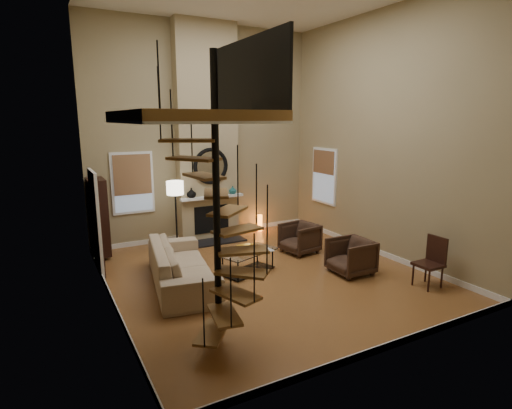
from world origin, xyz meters
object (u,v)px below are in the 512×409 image
sofa (181,264)px  armchair_near (302,238)px  coffee_table (248,259)px  side_chair (432,260)px  armchair_far (354,256)px  accent_lamp (260,223)px  hutch (98,217)px  floor_lamp (175,194)px

sofa → armchair_near: size_ratio=3.42×
coffee_table → side_chair: (2.74, -2.28, 0.24)m
armchair_near → armchair_far: bearing=-1.7°
sofa → accent_lamp: (3.16, 2.58, -0.15)m
coffee_table → hutch: bearing=135.7°
coffee_table → floor_lamp: floor_lamp is taller
coffee_table → side_chair: size_ratio=1.39×
armchair_near → coffee_table: 1.83m
hutch → side_chair: 7.15m
armchair_near → sofa: bearing=-88.9°
armchair_near → coffee_table: (-1.74, -0.58, -0.07)m
armchair_near → accent_lamp: bearing=172.1°
armchair_far → hutch: bearing=-127.2°
hutch → coffee_table: hutch is taller
armchair_far → floor_lamp: 4.30m
accent_lamp → coffee_table: bearing=-123.2°
hutch → side_chair: hutch is taller
hutch → armchair_far: 5.74m
armchair_near → floor_lamp: floor_lamp is taller
coffee_table → accent_lamp: bearing=56.8°
armchair_far → accent_lamp: size_ratio=1.76×
sofa → side_chair: (4.17, -2.35, 0.13)m
hutch → side_chair: size_ratio=1.79×
hutch → sofa: hutch is taller
floor_lamp → side_chair: floor_lamp is taller
floor_lamp → accent_lamp: (2.60, 0.59, -1.16)m
armchair_far → side_chair: side_chair is taller
hutch → armchair_near: (4.30, -1.92, -0.60)m
hutch → armchair_far: size_ratio=2.15×
sofa → floor_lamp: size_ratio=1.57×
accent_lamp → sofa: bearing=-140.8°
hutch → armchair_near: 4.74m
coffee_table → armchair_far: bearing=-28.5°
hutch → coffee_table: 3.64m
hutch → floor_lamp: hutch is taller
hutch → floor_lamp: (1.69, -0.45, 0.46)m
sofa → armchair_near: (3.16, 0.51, -0.04)m
floor_lamp → side_chair: 5.71m
armchair_far → coffee_table: (-1.92, 1.04, -0.07)m
hutch → sofa: (1.13, -2.43, -0.55)m
armchair_near → floor_lamp: size_ratio=0.46×
hutch → armchair_near: hutch is taller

